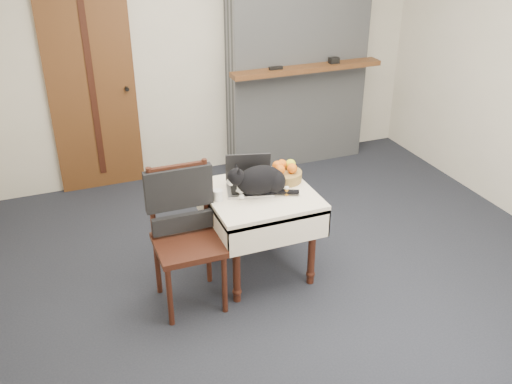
{
  "coord_description": "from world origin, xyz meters",
  "views": [
    {
      "loc": [
        -1.68,
        -3.5,
        2.66
      ],
      "look_at": [
        -0.32,
        -0.07,
        0.73
      ],
      "focal_mm": 40.0,
      "sensor_mm": 36.0,
      "label": 1
    }
  ],
  "objects_px": {
    "cat": "(261,180)",
    "chair": "(183,217)",
    "fruit_basket": "(284,173)",
    "pill_bottle": "(287,191)",
    "laptop": "(249,181)",
    "door": "(92,91)",
    "cream_jar": "(218,195)",
    "side_table": "(260,205)"
  },
  "relations": [
    {
      "from": "pill_bottle",
      "to": "fruit_basket",
      "type": "xyz_separation_m",
      "value": [
        0.09,
        0.24,
        0.03
      ]
    },
    {
      "from": "laptop",
      "to": "cream_jar",
      "type": "height_order",
      "value": "laptop"
    },
    {
      "from": "door",
      "to": "cream_jar",
      "type": "height_order",
      "value": "door"
    },
    {
      "from": "laptop",
      "to": "pill_bottle",
      "type": "height_order",
      "value": "laptop"
    },
    {
      "from": "pill_bottle",
      "to": "side_table",
      "type": "bearing_deg",
      "value": 144.13
    },
    {
      "from": "cat",
      "to": "fruit_basket",
      "type": "distance_m",
      "value": 0.3
    },
    {
      "from": "fruit_basket",
      "to": "chair",
      "type": "relative_size",
      "value": 0.26
    },
    {
      "from": "cat",
      "to": "chair",
      "type": "relative_size",
      "value": 0.5
    },
    {
      "from": "side_table",
      "to": "cat",
      "type": "bearing_deg",
      "value": -100.17
    },
    {
      "from": "side_table",
      "to": "fruit_basket",
      "type": "bearing_deg",
      "value": 25.01
    },
    {
      "from": "door",
      "to": "pill_bottle",
      "type": "height_order",
      "value": "door"
    },
    {
      "from": "cream_jar",
      "to": "fruit_basket",
      "type": "relative_size",
      "value": 0.3
    },
    {
      "from": "cream_jar",
      "to": "fruit_basket",
      "type": "xyz_separation_m",
      "value": [
        0.58,
        0.12,
        0.02
      ]
    },
    {
      "from": "door",
      "to": "laptop",
      "type": "bearing_deg",
      "value": -65.27
    },
    {
      "from": "chair",
      "to": "pill_bottle",
      "type": "bearing_deg",
      "value": -2.07
    },
    {
      "from": "door",
      "to": "fruit_basket",
      "type": "bearing_deg",
      "value": -57.9
    },
    {
      "from": "fruit_basket",
      "to": "laptop",
      "type": "bearing_deg",
      "value": -175.3
    },
    {
      "from": "door",
      "to": "side_table",
      "type": "bearing_deg",
      "value": -65.07
    },
    {
      "from": "side_table",
      "to": "cat",
      "type": "relative_size",
      "value": 1.51
    },
    {
      "from": "cat",
      "to": "chair",
      "type": "xyz_separation_m",
      "value": [
        -0.61,
        -0.05,
        -0.15
      ]
    },
    {
      "from": "cat",
      "to": "chair",
      "type": "bearing_deg",
      "value": -170.63
    },
    {
      "from": "laptop",
      "to": "chair",
      "type": "relative_size",
      "value": 0.39
    },
    {
      "from": "door",
      "to": "pill_bottle",
      "type": "xyz_separation_m",
      "value": [
        1.09,
        -2.11,
        -0.26
      ]
    },
    {
      "from": "chair",
      "to": "cat",
      "type": "bearing_deg",
      "value": 5.74
    },
    {
      "from": "side_table",
      "to": "fruit_basket",
      "type": "distance_m",
      "value": 0.33
    },
    {
      "from": "cream_jar",
      "to": "door",
      "type": "bearing_deg",
      "value": 106.63
    },
    {
      "from": "laptop",
      "to": "cream_jar",
      "type": "bearing_deg",
      "value": -145.16
    },
    {
      "from": "laptop",
      "to": "cat",
      "type": "height_order",
      "value": "cat"
    },
    {
      "from": "pill_bottle",
      "to": "chair",
      "type": "xyz_separation_m",
      "value": [
        -0.78,
        0.04,
        -0.08
      ]
    },
    {
      "from": "door",
      "to": "pill_bottle",
      "type": "bearing_deg",
      "value": -62.69
    },
    {
      "from": "side_table",
      "to": "cat",
      "type": "xyz_separation_m",
      "value": [
        -0.0,
        -0.03,
        0.22
      ]
    },
    {
      "from": "cat",
      "to": "pill_bottle",
      "type": "xyz_separation_m",
      "value": [
        0.17,
        -0.09,
        -0.07
      ]
    },
    {
      "from": "cat",
      "to": "chair",
      "type": "distance_m",
      "value": 0.63
    },
    {
      "from": "fruit_basket",
      "to": "chair",
      "type": "distance_m",
      "value": 0.89
    },
    {
      "from": "laptop",
      "to": "pill_bottle",
      "type": "distance_m",
      "value": 0.3
    },
    {
      "from": "side_table",
      "to": "laptop",
      "type": "bearing_deg",
      "value": 118.77
    },
    {
      "from": "side_table",
      "to": "laptop",
      "type": "height_order",
      "value": "laptop"
    },
    {
      "from": "side_table",
      "to": "cream_jar",
      "type": "relative_size",
      "value": 9.61
    },
    {
      "from": "side_table",
      "to": "fruit_basket",
      "type": "height_order",
      "value": "fruit_basket"
    },
    {
      "from": "fruit_basket",
      "to": "side_table",
      "type": "bearing_deg",
      "value": -154.99
    },
    {
      "from": "door",
      "to": "chair",
      "type": "xyz_separation_m",
      "value": [
        0.31,
        -2.07,
        -0.34
      ]
    },
    {
      "from": "door",
      "to": "chair",
      "type": "distance_m",
      "value": 2.12
    }
  ]
}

